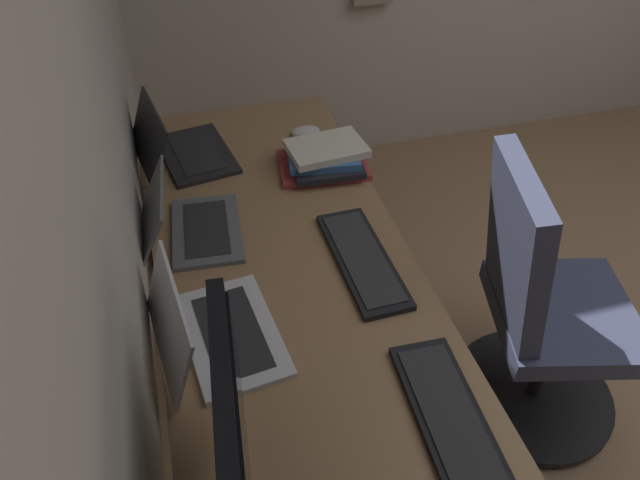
{
  "coord_description": "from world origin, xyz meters",
  "views": [
    {
      "loc": [
        -0.59,
        1.91,
        1.84
      ],
      "look_at": [
        0.39,
        1.63,
        0.95
      ],
      "focal_mm": 32.89,
      "sensor_mm": 36.0,
      "label": 1
    }
  ],
  "objects_px": {
    "drawer_pedestal": "(261,278)",
    "laptop_center": "(178,148)",
    "keyboard_spare": "(451,421)",
    "laptop_left": "(207,329)",
    "laptop_leftmost": "(185,223)",
    "book_stack_near": "(324,158)",
    "mouse_main": "(306,131)",
    "keyboard_main": "(362,259)",
    "monitor_primary": "(237,474)",
    "office_chair": "(540,316)"
  },
  "relations": [
    {
      "from": "laptop_leftmost",
      "to": "keyboard_main",
      "type": "distance_m",
      "value": 0.52
    },
    {
      "from": "drawer_pedestal",
      "to": "office_chair",
      "type": "height_order",
      "value": "office_chair"
    },
    {
      "from": "laptop_leftmost",
      "to": "laptop_left",
      "type": "xyz_separation_m",
      "value": [
        -0.42,
        -0.01,
        0.0
      ]
    },
    {
      "from": "book_stack_near",
      "to": "office_chair",
      "type": "xyz_separation_m",
      "value": [
        -0.58,
        -0.54,
        -0.32
      ]
    },
    {
      "from": "book_stack_near",
      "to": "laptop_left",
      "type": "bearing_deg",
      "value": 143.8
    },
    {
      "from": "drawer_pedestal",
      "to": "mouse_main",
      "type": "xyz_separation_m",
      "value": [
        0.29,
        -0.25,
        0.4
      ]
    },
    {
      "from": "keyboard_main",
      "to": "office_chair",
      "type": "height_order",
      "value": "office_chair"
    },
    {
      "from": "drawer_pedestal",
      "to": "keyboard_main",
      "type": "xyz_separation_m",
      "value": [
        -0.4,
        -0.23,
        0.39
      ]
    },
    {
      "from": "mouse_main",
      "to": "laptop_left",
      "type": "bearing_deg",
      "value": 151.9
    },
    {
      "from": "drawer_pedestal",
      "to": "laptop_center",
      "type": "distance_m",
      "value": 0.54
    },
    {
      "from": "drawer_pedestal",
      "to": "office_chair",
      "type": "bearing_deg",
      "value": -122.56
    },
    {
      "from": "laptop_left",
      "to": "mouse_main",
      "type": "height_order",
      "value": "laptop_left"
    },
    {
      "from": "keyboard_main",
      "to": "mouse_main",
      "type": "bearing_deg",
      "value": -1.29
    },
    {
      "from": "keyboard_spare",
      "to": "drawer_pedestal",
      "type": "bearing_deg",
      "value": 15.34
    },
    {
      "from": "laptop_left",
      "to": "laptop_center",
      "type": "relative_size",
      "value": 0.98
    },
    {
      "from": "keyboard_main",
      "to": "book_stack_near",
      "type": "relative_size",
      "value": 1.36
    },
    {
      "from": "laptop_center",
      "to": "drawer_pedestal",
      "type": "bearing_deg",
      "value": -141.01
    },
    {
      "from": "keyboard_main",
      "to": "office_chair",
      "type": "distance_m",
      "value": 0.64
    },
    {
      "from": "drawer_pedestal",
      "to": "office_chair",
      "type": "xyz_separation_m",
      "value": [
        -0.51,
        -0.79,
        0.11
      ]
    },
    {
      "from": "keyboard_spare",
      "to": "laptop_left",
      "type": "bearing_deg",
      "value": 52.58
    },
    {
      "from": "laptop_left",
      "to": "office_chair",
      "type": "bearing_deg",
      "value": -86.62
    },
    {
      "from": "laptop_leftmost",
      "to": "laptop_left",
      "type": "relative_size",
      "value": 0.89
    },
    {
      "from": "drawer_pedestal",
      "to": "keyboard_spare",
      "type": "height_order",
      "value": "keyboard_spare"
    },
    {
      "from": "mouse_main",
      "to": "office_chair",
      "type": "height_order",
      "value": "office_chair"
    },
    {
      "from": "monitor_primary",
      "to": "keyboard_spare",
      "type": "relative_size",
      "value": 1.24
    },
    {
      "from": "mouse_main",
      "to": "keyboard_main",
      "type": "bearing_deg",
      "value": 178.71
    },
    {
      "from": "monitor_primary",
      "to": "book_stack_near",
      "type": "bearing_deg",
      "value": -22.43
    },
    {
      "from": "laptop_leftmost",
      "to": "mouse_main",
      "type": "bearing_deg",
      "value": -46.74
    },
    {
      "from": "drawer_pedestal",
      "to": "mouse_main",
      "type": "bearing_deg",
      "value": -40.17
    },
    {
      "from": "keyboard_main",
      "to": "laptop_leftmost",
      "type": "bearing_deg",
      "value": 61.56
    },
    {
      "from": "monitor_primary",
      "to": "laptop_leftmost",
      "type": "xyz_separation_m",
      "value": [
        0.89,
        0.02,
        -0.19
      ]
    },
    {
      "from": "office_chair",
      "to": "mouse_main",
      "type": "bearing_deg",
      "value": 34.29
    },
    {
      "from": "laptop_leftmost",
      "to": "mouse_main",
      "type": "distance_m",
      "value": 0.65
    },
    {
      "from": "book_stack_near",
      "to": "keyboard_spare",
      "type": "bearing_deg",
      "value": 179.86
    },
    {
      "from": "laptop_left",
      "to": "book_stack_near",
      "type": "xyz_separation_m",
      "value": [
        0.64,
        -0.47,
        -0.01
      ]
    },
    {
      "from": "drawer_pedestal",
      "to": "laptop_center",
      "type": "bearing_deg",
      "value": 38.99
    },
    {
      "from": "keyboard_main",
      "to": "keyboard_spare",
      "type": "relative_size",
      "value": 0.99
    },
    {
      "from": "monitor_primary",
      "to": "book_stack_near",
      "type": "relative_size",
      "value": 1.69
    },
    {
      "from": "laptop_left",
      "to": "keyboard_main",
      "type": "height_order",
      "value": "laptop_left"
    },
    {
      "from": "laptop_center",
      "to": "mouse_main",
      "type": "xyz_separation_m",
      "value": [
        0.04,
        -0.45,
        -0.03
      ]
    },
    {
      "from": "mouse_main",
      "to": "book_stack_near",
      "type": "relative_size",
      "value": 0.33
    },
    {
      "from": "keyboard_spare",
      "to": "book_stack_near",
      "type": "distance_m",
      "value": 0.99
    },
    {
      "from": "drawer_pedestal",
      "to": "monitor_primary",
      "type": "distance_m",
      "value": 1.22
    },
    {
      "from": "laptop_left",
      "to": "keyboard_spare",
      "type": "distance_m",
      "value": 0.59
    },
    {
      "from": "keyboard_spare",
      "to": "book_stack_near",
      "type": "relative_size",
      "value": 1.37
    },
    {
      "from": "laptop_leftmost",
      "to": "mouse_main",
      "type": "height_order",
      "value": "laptop_leftmost"
    },
    {
      "from": "monitor_primary",
      "to": "keyboard_spare",
      "type": "height_order",
      "value": "monitor_primary"
    },
    {
      "from": "monitor_primary",
      "to": "office_chair",
      "type": "height_order",
      "value": "monitor_primary"
    },
    {
      "from": "keyboard_main",
      "to": "laptop_left",
      "type": "bearing_deg",
      "value": 111.09
    },
    {
      "from": "laptop_leftmost",
      "to": "book_stack_near",
      "type": "relative_size",
      "value": 1.06
    }
  ]
}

